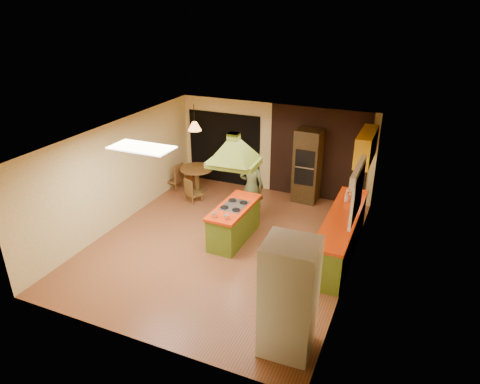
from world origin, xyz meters
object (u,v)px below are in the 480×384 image
at_px(kitchen_island, 234,222).
at_px(canister_large, 349,194).
at_px(refrigerator, 289,298).
at_px(dining_table, 197,175).
at_px(man, 252,187).
at_px(wall_oven, 307,166).

height_order(kitchen_island, canister_large, canister_large).
bearing_deg(refrigerator, dining_table, 128.62).
height_order(refrigerator, dining_table, refrigerator).
xyz_separation_m(kitchen_island, canister_large, (2.28, 1.22, 0.60)).
height_order(kitchen_island, man, man).
relative_size(man, canister_large, 7.99).
relative_size(wall_oven, dining_table, 2.14).
height_order(dining_table, canister_large, canister_large).
distance_m(man, canister_large, 2.34).
bearing_deg(man, canister_large, 172.78).
height_order(man, canister_large, man).
relative_size(wall_oven, canister_large, 9.72).
bearing_deg(canister_large, refrigerator, -92.48).
distance_m(refrigerator, wall_oven, 5.52).
bearing_deg(man, wall_oven, -132.07).
xyz_separation_m(wall_oven, canister_large, (1.34, -1.44, 0.03)).
xyz_separation_m(man, refrigerator, (2.16, -3.91, 0.14)).
bearing_deg(canister_large, kitchen_island, -151.84).
bearing_deg(wall_oven, canister_large, -44.33).
bearing_deg(kitchen_island, canister_large, 29.60).
bearing_deg(wall_oven, man, -121.12).
relative_size(man, refrigerator, 0.86).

